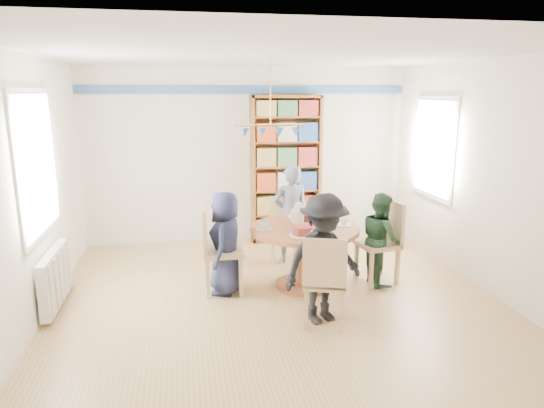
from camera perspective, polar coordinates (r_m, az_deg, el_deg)
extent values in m
plane|color=tan|center=(5.59, 0.75, -11.47)|extent=(5.00, 5.00, 0.00)
plane|color=white|center=(5.09, 0.85, 17.32)|extent=(5.00, 5.00, 0.00)
plane|color=white|center=(7.61, -2.86, 5.76)|extent=(5.00, 0.00, 5.00)
plane|color=white|center=(2.85, 10.64, -7.24)|extent=(5.00, 0.00, 5.00)
plane|color=white|center=(5.30, -26.76, 1.08)|extent=(0.00, 5.00, 5.00)
plane|color=white|center=(6.16, 24.29, 2.84)|extent=(0.00, 5.00, 5.00)
cube|color=#355891|center=(7.53, -2.93, 13.30)|extent=(5.00, 0.02, 0.12)
cube|color=white|center=(5.54, -26.04, 4.25)|extent=(0.03, 1.32, 1.52)
cube|color=white|center=(5.54, -25.84, 4.26)|extent=(0.01, 1.20, 1.40)
cube|color=white|center=(7.22, 18.54, 6.29)|extent=(0.03, 1.12, 1.42)
cube|color=white|center=(7.21, 18.40, 6.29)|extent=(0.01, 1.00, 1.30)
cylinder|color=gold|center=(5.57, -0.19, 13.11)|extent=(0.01, 0.01, 0.75)
cylinder|color=gold|center=(5.59, -0.19, 9.26)|extent=(0.80, 0.02, 0.02)
cone|color=#3E71AF|center=(5.55, -3.27, 8.38)|extent=(0.11, 0.11, 0.10)
cone|color=#3E71AF|center=(5.58, -1.21, 8.42)|extent=(0.11, 0.11, 0.10)
cone|color=#3E71AF|center=(5.61, 0.83, 8.45)|extent=(0.11, 0.11, 0.10)
cone|color=#3E71AF|center=(5.65, 2.84, 8.48)|extent=(0.11, 0.11, 0.10)
cube|color=silver|center=(5.82, -24.17, -7.93)|extent=(0.10, 1.00, 0.60)
cube|color=silver|center=(5.45, -24.53, -9.41)|extent=(0.02, 0.06, 0.56)
cube|color=silver|center=(5.63, -24.05, -8.64)|extent=(0.02, 0.06, 0.56)
cube|color=silver|center=(5.81, -23.60, -7.92)|extent=(0.02, 0.06, 0.56)
cube|color=silver|center=(5.99, -23.17, -7.25)|extent=(0.02, 0.06, 0.56)
cube|color=silver|center=(6.18, -22.78, -6.61)|extent=(0.02, 0.06, 0.56)
cylinder|color=brown|center=(5.79, 3.85, -2.97)|extent=(1.30, 1.30, 0.05)
cylinder|color=brown|center=(5.90, 3.79, -6.46)|extent=(0.16, 0.16, 0.70)
cylinder|color=brown|center=(6.02, 3.75, -9.42)|extent=(0.70, 0.70, 0.04)
cube|color=tan|center=(5.73, -5.78, -5.57)|extent=(0.47, 0.47, 0.06)
cube|color=tan|center=(5.64, -7.97, -3.00)|extent=(0.05, 0.46, 0.55)
cube|color=tan|center=(5.66, -3.67, -8.58)|extent=(0.04, 0.04, 0.47)
cube|color=tan|center=(6.01, -4.04, -7.26)|extent=(0.04, 0.04, 0.47)
cube|color=tan|center=(5.64, -7.51, -8.75)|extent=(0.04, 0.04, 0.47)
cube|color=tan|center=(5.99, -7.64, -7.42)|extent=(0.04, 0.04, 0.47)
cube|color=tan|center=(6.14, 12.30, -4.66)|extent=(0.52, 0.52, 0.05)
cube|color=tan|center=(6.17, 14.03, -2.06)|extent=(0.11, 0.45, 0.54)
cube|color=tan|center=(6.28, 9.88, -6.57)|extent=(0.05, 0.05, 0.46)
cube|color=tan|center=(5.99, 11.59, -7.65)|extent=(0.05, 0.05, 0.46)
cube|color=tan|center=(6.46, 12.73, -6.14)|extent=(0.05, 0.05, 0.46)
cube|color=tan|center=(6.17, 14.52, -7.16)|extent=(0.05, 0.05, 0.46)
cube|color=tan|center=(6.78, 1.42, -3.24)|extent=(0.45, 0.45, 0.05)
cube|color=tan|center=(6.89, 1.41, -0.99)|extent=(0.39, 0.11, 0.46)
cube|color=tan|center=(6.69, 0.09, -5.40)|extent=(0.04, 0.04, 0.40)
cube|color=tan|center=(6.70, 2.79, -5.40)|extent=(0.04, 0.04, 0.40)
cube|color=tan|center=(6.99, 0.10, -4.58)|extent=(0.04, 0.04, 0.40)
cube|color=tan|center=(7.00, 2.68, -4.58)|extent=(0.04, 0.04, 0.40)
cube|color=tan|center=(4.97, 6.24, -9.06)|extent=(0.54, 0.54, 0.05)
cube|color=tan|center=(4.70, 6.23, -7.08)|extent=(0.42, 0.17, 0.51)
cube|color=tan|center=(5.22, 8.16, -10.84)|extent=(0.05, 0.05, 0.44)
cube|color=tan|center=(5.23, 4.31, -10.70)|extent=(0.05, 0.05, 0.44)
cube|color=tan|center=(4.91, 8.15, -12.47)|extent=(0.05, 0.05, 0.44)
cube|color=tan|center=(4.92, 4.04, -12.32)|extent=(0.05, 0.05, 0.44)
imported|color=#1A1E39|center=(5.67, -5.48, -4.58)|extent=(0.53, 0.68, 1.22)
imported|color=#1A3421|center=(6.09, 12.66, -3.98)|extent=(0.45, 0.57, 1.14)
imported|color=gray|center=(6.64, 2.21, -1.23)|extent=(0.52, 0.36, 1.36)
imported|color=black|center=(4.95, 6.04, -6.46)|extent=(0.98, 0.74, 1.35)
cube|color=brown|center=(7.50, -2.28, 3.98)|extent=(0.04, 0.32, 2.27)
cube|color=brown|center=(7.71, 5.40, 4.19)|extent=(0.04, 0.32, 2.27)
cube|color=brown|center=(7.49, 1.67, 12.53)|extent=(1.08, 0.32, 0.04)
cube|color=brown|center=(7.84, 1.56, -3.89)|extent=(1.08, 0.32, 0.06)
cube|color=brown|center=(7.73, 1.38, 4.27)|extent=(1.08, 0.02, 2.27)
cube|color=brown|center=(7.73, 1.58, -1.06)|extent=(1.02, 0.30, 0.03)
cube|color=brown|center=(7.64, 1.60, 1.69)|extent=(1.02, 0.30, 0.03)
cube|color=brown|center=(7.58, 1.61, 4.50)|extent=(1.02, 0.30, 0.03)
cube|color=brown|center=(7.53, 1.63, 7.34)|extent=(1.02, 0.30, 0.03)
cube|color=brown|center=(7.50, 1.65, 10.22)|extent=(1.02, 0.30, 0.03)
cube|color=#9D3A18|center=(7.71, -0.76, -2.84)|extent=(0.30, 0.24, 0.28)
cube|color=beige|center=(7.77, 1.60, -2.72)|extent=(0.30, 0.24, 0.28)
cube|color=navy|center=(7.84, 3.92, -2.59)|extent=(0.30, 0.24, 0.28)
cube|color=#B59548|center=(7.61, -0.77, -0.08)|extent=(0.30, 0.24, 0.28)
cube|color=#396740|center=(7.67, 1.62, 0.02)|extent=(0.30, 0.24, 0.28)
cube|color=maroon|center=(7.74, 3.97, 0.12)|extent=(0.30, 0.24, 0.28)
cube|color=#9D3A18|center=(7.53, -0.78, 2.72)|extent=(0.30, 0.24, 0.28)
cube|color=beige|center=(7.59, 1.64, 2.80)|extent=(0.30, 0.24, 0.28)
cube|color=navy|center=(7.67, 4.01, 2.87)|extent=(0.30, 0.24, 0.28)
cube|color=#B59548|center=(7.47, -0.79, 5.57)|extent=(0.30, 0.24, 0.28)
cube|color=#396740|center=(7.53, 1.66, 5.63)|extent=(0.30, 0.24, 0.28)
cube|color=maroon|center=(7.61, 4.06, 5.68)|extent=(0.30, 0.24, 0.28)
cube|color=#9D3A18|center=(7.43, -0.80, 8.46)|extent=(0.30, 0.24, 0.28)
cube|color=beige|center=(7.49, 1.68, 8.50)|extent=(0.30, 0.24, 0.28)
cube|color=navy|center=(7.57, 4.10, 8.52)|extent=(0.30, 0.24, 0.28)
cube|color=#B59548|center=(7.41, -0.81, 11.20)|extent=(0.30, 0.24, 0.24)
cube|color=#396740|center=(7.47, 1.69, 11.21)|extent=(0.30, 0.24, 0.24)
cube|color=maroon|center=(7.55, 4.15, 11.20)|extent=(0.30, 0.24, 0.24)
cylinder|color=white|center=(5.81, 3.19, -1.38)|extent=(0.12, 0.12, 0.24)
sphere|color=white|center=(5.79, 3.21, -0.22)|extent=(0.09, 0.09, 0.09)
cylinder|color=silver|center=(5.89, 4.74, -1.02)|extent=(0.07, 0.07, 0.28)
cylinder|color=#3E71AF|center=(5.85, 4.76, 0.43)|extent=(0.03, 0.03, 0.03)
cylinder|color=white|center=(6.06, 3.66, -1.92)|extent=(0.30, 0.30, 0.01)
cylinder|color=maroon|center=(6.05, 3.67, -1.45)|extent=(0.24, 0.24, 0.09)
cylinder|color=white|center=(5.47, 3.60, -3.58)|extent=(0.30, 0.30, 0.01)
cylinder|color=maroon|center=(5.46, 3.61, -3.06)|extent=(0.24, 0.24, 0.09)
cylinder|color=white|center=(5.68, -0.93, -2.93)|extent=(0.20, 0.20, 0.01)
imported|color=white|center=(5.67, -0.93, -2.50)|extent=(0.13, 0.13, 0.10)
cylinder|color=white|center=(5.92, 8.44, -2.43)|extent=(0.20, 0.20, 0.01)
imported|color=white|center=(5.91, 8.46, -2.03)|extent=(0.10, 0.10, 0.09)
cylinder|color=white|center=(6.24, 2.76, -1.48)|extent=(0.20, 0.20, 0.01)
imported|color=white|center=(6.23, 2.77, -1.08)|extent=(0.13, 0.13, 0.10)
cylinder|color=white|center=(5.33, 5.14, -4.09)|extent=(0.20, 0.20, 0.01)
imported|color=white|center=(5.32, 5.15, -3.65)|extent=(0.10, 0.10, 0.09)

